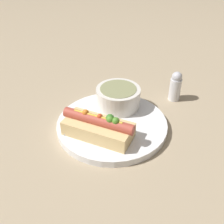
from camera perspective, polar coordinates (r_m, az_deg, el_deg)
The scene contains 6 objects.
ground_plane at distance 0.63m, azimuth -0.00°, elevation -3.31°, with size 4.00×4.00×0.00m, color tan.
dinner_plate at distance 0.63m, azimuth -0.00°, elevation -2.71°, with size 0.26×0.26×0.02m.
hot_dog at distance 0.57m, azimuth -2.94°, elevation -3.25°, with size 0.16×0.08×0.06m.
soup_bowl at distance 0.66m, azimuth 1.36°, elevation 3.38°, with size 0.11×0.11×0.05m.
spoon at distance 0.64m, azimuth -1.07°, elevation -0.35°, with size 0.10×0.15×0.01m.
salt_shaker at distance 0.73m, azimuth 13.65°, elevation 5.50°, with size 0.03×0.03×0.08m.
Camera 1 is at (0.17, -0.46, 0.40)m, focal length 42.00 mm.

